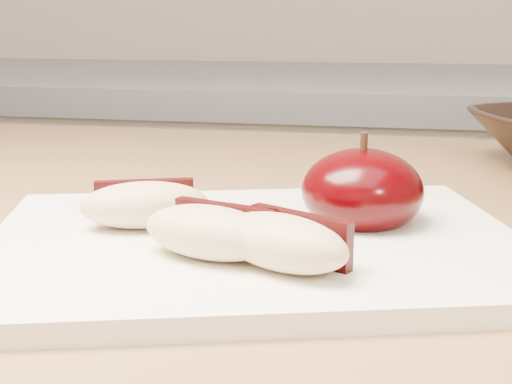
# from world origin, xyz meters

# --- Properties ---
(back_cabinet) EXTENTS (2.40, 0.62, 0.94)m
(back_cabinet) POSITION_xyz_m (0.00, 1.20, 0.47)
(back_cabinet) COLOR silver
(back_cabinet) RESTS_ON ground
(cutting_board) EXTENTS (0.35, 0.29, 0.01)m
(cutting_board) POSITION_xyz_m (0.04, 0.39, 0.91)
(cutting_board) COLOR white
(cutting_board) RESTS_ON island_counter
(apple_half) EXTENTS (0.10, 0.10, 0.06)m
(apple_half) POSITION_xyz_m (0.10, 0.43, 0.93)
(apple_half) COLOR black
(apple_half) RESTS_ON cutting_board
(apple_wedge_a) EXTENTS (0.08, 0.06, 0.03)m
(apple_wedge_a) POSITION_xyz_m (-0.02, 0.40, 0.93)
(apple_wedge_a) COLOR #CFB383
(apple_wedge_a) RESTS_ON cutting_board
(apple_wedge_b) EXTENTS (0.08, 0.06, 0.03)m
(apple_wedge_b) POSITION_xyz_m (0.03, 0.35, 0.93)
(apple_wedge_b) COLOR #CFB383
(apple_wedge_b) RESTS_ON cutting_board
(apple_wedge_c) EXTENTS (0.08, 0.07, 0.03)m
(apple_wedge_c) POSITION_xyz_m (0.07, 0.34, 0.93)
(apple_wedge_c) COLOR #CFB383
(apple_wedge_c) RESTS_ON cutting_board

